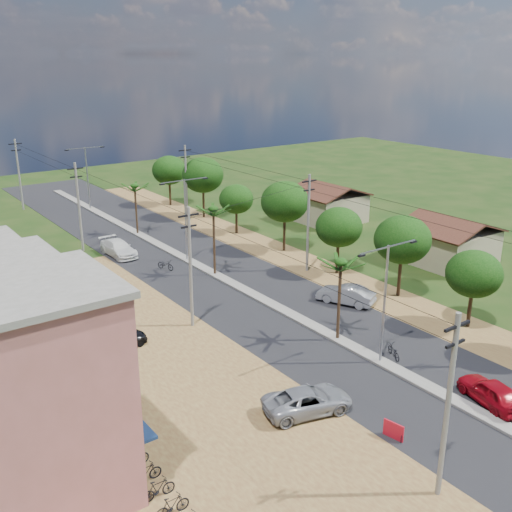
{
  "coord_description": "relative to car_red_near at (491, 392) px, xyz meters",
  "views": [
    {
      "loc": [
        -26.81,
        -23.18,
        18.98
      ],
      "look_at": [
        1.0,
        15.05,
        3.0
      ],
      "focal_mm": 42.0,
      "sensor_mm": 36.0,
      "label": 1
    }
  ],
  "objects": [
    {
      "name": "moto_rider_west_a",
      "position": [
        -4.42,
        30.92,
        -0.24
      ],
      "size": [
        1.24,
        1.99,
        0.99
      ],
      "primitive_type": "imported",
      "rotation": [
        0.0,
        0.0,
        0.34
      ],
      "color": "black",
      "rests_on": "ground"
    },
    {
      "name": "streetlight_mid",
      "position": [
        -1.5,
        32.03,
        4.05
      ],
      "size": [
        5.1,
        0.18,
        8.0
      ],
      "color": "gray",
      "rests_on": "ground"
    },
    {
      "name": "tree_east_f",
      "position": [
        7.7,
        37.03,
        3.15
      ],
      "size": [
        3.8,
        3.8,
        5.52
      ],
      "color": "black",
      "rests_on": "ground"
    },
    {
      "name": "car_silver_mid",
      "position": [
        3.5,
        15.37,
        0.02
      ],
      "size": [
        3.4,
        4.86,
        1.52
      ],
      "primitive_type": "imported",
      "rotation": [
        0.0,
        0.0,
        3.58
      ],
      "color": "gray",
      "rests_on": "ground"
    },
    {
      "name": "car_white_far",
      "position": [
        -6.23,
        37.31,
        0.02
      ],
      "size": [
        2.35,
        5.29,
        1.51
      ],
      "primitive_type": "imported",
      "rotation": [
        0.0,
        0.0,
        0.05
      ],
      "color": "silver",
      "rests_on": "ground"
    },
    {
      "name": "palm_median_far",
      "position": [
        -1.5,
        43.03,
        4.52
      ],
      "size": [
        2.0,
        2.0,
        5.85
      ],
      "color": "black",
      "rests_on": "ground"
    },
    {
      "name": "dirt_shoulder_east",
      "position": [
        7.0,
        22.03,
        -0.72
      ],
      "size": [
        5.0,
        90.0,
        0.03
      ],
      "primitive_type": "cube",
      "color": "brown",
      "rests_on": "ground"
    },
    {
      "name": "tree_east_c",
      "position": [
        8.2,
        14.03,
        4.12
      ],
      "size": [
        4.6,
        4.6,
        6.83
      ],
      "color": "black",
      "rests_on": "ground"
    },
    {
      "name": "utility_pole_w_c",
      "position": [
        -8.5,
        41.03,
        4.02
      ],
      "size": [
        1.6,
        0.24,
        9.0
      ],
      "color": "#605E56",
      "rests_on": "ground"
    },
    {
      "name": "palm_median_near",
      "position": [
        -1.5,
        11.03,
        4.8
      ],
      "size": [
        2.0,
        2.0,
        6.15
      ],
      "color": "black",
      "rests_on": "ground"
    },
    {
      "name": "tree_east_b",
      "position": [
        7.8,
        7.03,
        3.37
      ],
      "size": [
        4.0,
        4.0,
        5.83
      ],
      "color": "black",
      "rests_on": "ground"
    },
    {
      "name": "median",
      "position": [
        -1.5,
        25.03,
        -0.65
      ],
      "size": [
        1.0,
        90.0,
        0.18
      ],
      "primitive_type": "cube",
      "color": "#605E56",
      "rests_on": "ground"
    },
    {
      "name": "utility_pole_w_d",
      "position": [
        -8.5,
        62.03,
        4.02
      ],
      "size": [
        1.6,
        0.24,
        9.0
      ],
      "color": "#605E56",
      "rests_on": "ground"
    },
    {
      "name": "car_red_near",
      "position": [
        0.0,
        0.0,
        0.0
      ],
      "size": [
        2.78,
        4.64,
        1.48
      ],
      "primitive_type": "imported",
      "rotation": [
        0.0,
        0.0,
        2.89
      ],
      "color": "maroon",
      "rests_on": "ground"
    },
    {
      "name": "utility_pole_w_b",
      "position": [
        -8.5,
        19.03,
        4.02
      ],
      "size": [
        1.6,
        0.24,
        9.0
      ],
      "color": "#605E56",
      "rests_on": "ground"
    },
    {
      "name": "car_parked_dark",
      "position": [
        -14.47,
        18.74,
        -0.05
      ],
      "size": [
        4.18,
        1.99,
        1.38
      ],
      "primitive_type": "imported",
      "rotation": [
        0.0,
        0.0,
        1.66
      ],
      "color": "black",
      "rests_on": "ground"
    },
    {
      "name": "moto_rider_west_b",
      "position": [
        -5.1,
        40.61,
        -0.19
      ],
      "size": [
        1.2,
        1.89,
        1.1
      ],
      "primitive_type": "imported",
      "rotation": [
        0.0,
        0.0,
        -0.4
      ],
      "color": "black",
      "rests_on": "ground"
    },
    {
      "name": "house_east_far",
      "position": [
        19.5,
        35.03,
        1.65
      ],
      "size": [
        7.6,
        7.5,
        4.6
      ],
      "color": "tan",
      "rests_on": "ground"
    },
    {
      "name": "ground",
      "position": [
        -1.5,
        7.03,
        -0.74
      ],
      "size": [
        160.0,
        160.0,
        0.0
      ],
      "primitive_type": "plane",
      "color": "black",
      "rests_on": "ground"
    },
    {
      "name": "utility_pole_e_b",
      "position": [
        6.0,
        23.03,
        4.02
      ],
      "size": [
        1.6,
        0.24,
        9.0
      ],
      "color": "#605E56",
      "rests_on": "ground"
    },
    {
      "name": "utility_pole_e_c",
      "position": [
        6.0,
        45.03,
        4.02
      ],
      "size": [
        1.6,
        0.24,
        9.0
      ],
      "color": "#605E56",
      "rests_on": "ground"
    },
    {
      "name": "tree_east_d",
      "position": [
        7.9,
        21.03,
        3.6
      ],
      "size": [
        4.2,
        4.2,
        6.13
      ],
      "color": "black",
      "rests_on": "ground"
    },
    {
      "name": "streetlight_far",
      "position": [
        -1.5,
        57.03,
        4.05
      ],
      "size": [
        5.1,
        0.18,
        8.0
      ],
      "color": "gray",
      "rests_on": "ground"
    },
    {
      "name": "tree_east_h",
      "position": [
        8.0,
        53.03,
        3.9
      ],
      "size": [
        4.4,
        4.4,
        6.52
      ],
      "color": "black",
      "rests_on": "ground"
    },
    {
      "name": "shophouse_pink",
      "position": [
        -23.48,
        7.03,
        4.42
      ],
      "size": [
        9.0,
        6.4,
        10.3
      ],
      "color": "#915249",
      "rests_on": "ground"
    },
    {
      "name": "moto_rider_east",
      "position": [
        -0.3,
        6.98,
        -0.3
      ],
      "size": [
        1.23,
        1.78,
        0.89
      ],
      "primitive_type": "imported",
      "rotation": [
        0.0,
        0.0,
        2.72
      ],
      "color": "black",
      "rests_on": "ground"
    },
    {
      "name": "tree_east_g",
      "position": [
        8.3,
        45.03,
        4.5
      ],
      "size": [
        5.0,
        5.0,
        7.38
      ],
      "color": "black",
      "rests_on": "ground"
    },
    {
      "name": "dirt_lot_west",
      "position": [
        -16.5,
        15.03,
        -0.72
      ],
      "size": [
        18.0,
        46.0,
        0.04
      ],
      "primitive_type": "cube",
      "color": "brown",
      "rests_on": "ground"
    },
    {
      "name": "house_east_near",
      "position": [
        18.5,
        17.03,
        1.65
      ],
      "size": [
        7.6,
        7.5,
        4.6
      ],
      "color": "tan",
      "rests_on": "ground"
    },
    {
      "name": "roadside_sign",
      "position": [
        -7.0,
        1.03,
        -0.25
      ],
      "size": [
        0.3,
        1.17,
        0.98
      ],
      "rotation": [
        0.0,
        0.0,
        0.19
      ],
      "color": "#AA0F1F",
      "rests_on": "ground"
    },
    {
      "name": "road",
      "position": [
        -1.5,
        22.03,
        -0.72
      ],
      "size": [
        12.0,
        110.0,
        0.04
      ],
      "primitive_type": "cube",
      "color": "black",
      "rests_on": "ground"
    },
    {
      "name": "utility_pole_w_a",
      "position": [
        -8.5,
        -2.97,
        4.02
      ],
      "size": [
        1.6,
        0.24,
        9.0
      ],
      "color": "#605E56",
      "rests_on": "ground"
    },
    {
      "name": "streetlight_near",
      "position": [
        -1.5,
        7.03,
        4.05
      ],
      "size": [
        5.1,
        0.18,
        8.0
      ],
      "color": "gray",
      "rests_on": "ground"
    },
    {
      "name": "parked_scooter_row",
      "position": [
        -18.89,
        6.19,
        -0.24
      ],
      "size": [
        1.67,
        9.59,
        1.0
      ],
      "color": "black",
      "rests_on": "ground"
    },
    {
      "name": "car_parked_silver",
      "position": [
        -9.0,
        5.5,
        -0.03
      ],
      "size": [
        5.52,
        3.57,
        1.41
      ],
      "primitive_type": "imported",
      "rotation": [
        0.0,
        0.0,
        1.31
      ],
      "color": "gray",
      "rests_on": "ground"
    },
    {
      "name": "palm_median_mid",
      "position": [
        -1.5,
        27.03,
        5.16
      ],
      "size": [
        2.0,
        2.0,
        6.55
      ],
      "color": "black",
      "rests_on": "ground"
    },
    {
      "name": "tree_east_e",
      "position": [
        8.1,
        29.03,
        4.35
      ],
      "size": [
        4.8,
        4.8,
        7.14
      ],
      "color": "black",
      "rests_on": "ground"
    }
  ]
}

